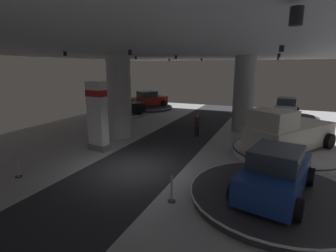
% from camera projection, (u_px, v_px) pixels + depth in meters
% --- Properties ---
extents(ground, '(24.00, 44.00, 0.06)m').
position_uv_depth(ground, '(133.00, 169.00, 12.22)').
color(ground, '#B2B2B7').
extents(ceiling_with_spotlights, '(24.00, 44.00, 0.39)m').
position_uv_depth(ceiling_with_spotlights, '(129.00, 47.00, 10.97)').
color(ceiling_with_spotlights, silver).
extents(column_right, '(1.52, 1.52, 5.50)m').
position_uv_depth(column_right, '(244.00, 94.00, 18.90)').
color(column_right, '#ADADB2').
rests_on(column_right, ground).
extents(column_left, '(1.57, 1.57, 5.50)m').
position_uv_depth(column_left, '(119.00, 97.00, 17.20)').
color(column_left, silver).
rests_on(column_left, ground).
extents(brand_sign_pylon, '(1.34, 0.82, 3.93)m').
position_uv_depth(brand_sign_pylon, '(97.00, 115.00, 14.53)').
color(brand_sign_pylon, slate).
rests_on(brand_sign_pylon, ground).
extents(display_platform_deep_left, '(5.41, 5.41, 0.33)m').
position_uv_depth(display_platform_deep_left, '(148.00, 108.00, 29.33)').
color(display_platform_deep_left, '#333338').
rests_on(display_platform_deep_left, ground).
extents(display_car_deep_left, '(3.71, 4.53, 1.71)m').
position_uv_depth(display_car_deep_left, '(148.00, 100.00, 29.10)').
color(display_car_deep_left, maroon).
rests_on(display_car_deep_left, display_platform_deep_left).
extents(display_platform_mid_right, '(5.92, 5.92, 0.35)m').
position_uv_depth(display_platform_mid_right, '(288.00, 152.00, 14.03)').
color(display_platform_mid_right, silver).
rests_on(display_platform_mid_right, ground).
extents(pickup_truck_mid_right, '(4.72, 5.57, 2.30)m').
position_uv_depth(pickup_truck_mid_right, '(287.00, 133.00, 13.62)').
color(pickup_truck_mid_right, silver).
rests_on(pickup_truck_mid_right, display_platform_mid_right).
extents(display_platform_deep_right, '(5.82, 5.82, 0.22)m').
position_uv_depth(display_platform_deep_right, '(285.00, 117.00, 24.00)').
color(display_platform_deep_right, '#333338').
rests_on(display_platform_deep_right, ground).
extents(display_car_deep_right, '(2.45, 4.33, 1.71)m').
position_uv_depth(display_car_deep_right, '(286.00, 108.00, 23.83)').
color(display_car_deep_right, silver).
rests_on(display_car_deep_right, display_platform_deep_right).
extents(display_platform_near_right, '(6.05, 6.05, 0.29)m').
position_uv_depth(display_platform_near_right, '(273.00, 195.00, 9.32)').
color(display_platform_near_right, '#333338').
rests_on(display_platform_near_right, ground).
extents(display_car_near_right, '(2.89, 4.48, 1.71)m').
position_uv_depth(display_car_near_right, '(276.00, 173.00, 9.10)').
color(display_car_near_right, navy).
rests_on(display_car_near_right, display_platform_near_right).
extents(display_platform_far_left, '(4.70, 4.70, 0.29)m').
position_uv_depth(display_platform_far_left, '(122.00, 115.00, 24.75)').
color(display_platform_far_left, silver).
rests_on(display_platform_far_left, ground).
extents(display_car_far_left, '(4.36, 4.10, 1.71)m').
position_uv_depth(display_car_far_left, '(122.00, 106.00, 24.54)').
color(display_car_far_left, black).
rests_on(display_car_far_left, display_platform_far_left).
extents(visitor_walking_near, '(0.32, 0.32, 1.59)m').
position_uv_depth(visitor_walking_near, '(197.00, 124.00, 17.58)').
color(visitor_walking_near, black).
rests_on(visitor_walking_near, ground).
extents(stanchion_a, '(0.28, 0.28, 1.01)m').
position_uv_depth(stanchion_a, '(172.00, 192.00, 9.13)').
color(stanchion_a, '#333338').
rests_on(stanchion_a, ground).
extents(stanchion_b, '(0.28, 0.28, 1.01)m').
position_uv_depth(stanchion_b, '(18.00, 169.00, 11.19)').
color(stanchion_b, '#333338').
rests_on(stanchion_b, ground).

